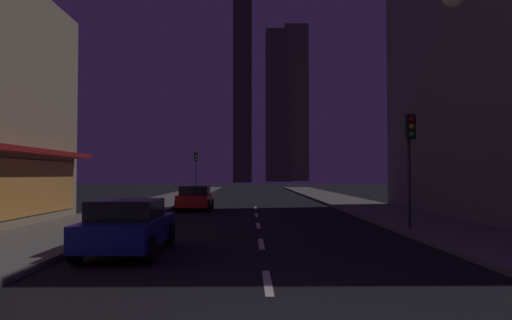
# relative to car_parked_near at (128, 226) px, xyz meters

# --- Properties ---
(ground_plane) EXTENTS (78.00, 136.00, 0.10)m
(ground_plane) POSITION_rel_car_parked_near_xyz_m (3.60, 25.37, -0.79)
(ground_plane) COLOR black
(sidewalk_right) EXTENTS (4.00, 76.00, 0.15)m
(sidewalk_right) POSITION_rel_car_parked_near_xyz_m (10.60, 25.37, -0.67)
(sidewalk_right) COLOR #605E59
(sidewalk_right) RESTS_ON ground
(sidewalk_left) EXTENTS (4.00, 76.00, 0.15)m
(sidewalk_left) POSITION_rel_car_parked_near_xyz_m (-3.40, 25.37, -0.67)
(sidewalk_left) COLOR #605E59
(sidewalk_left) RESTS_ON ground
(lane_marking_center) EXTENTS (0.16, 28.20, 0.01)m
(lane_marking_center) POSITION_rel_car_parked_near_xyz_m (3.60, 4.37, -0.73)
(lane_marking_center) COLOR silver
(lane_marking_center) RESTS_ON ground
(skyscraper_distant_tall) EXTENTS (5.18, 5.36, 55.40)m
(skyscraper_distant_tall) POSITION_rel_car_parked_near_xyz_m (1.14, 120.32, 26.96)
(skyscraper_distant_tall) COLOR #3A372B
(skyscraper_distant_tall) RESTS_ON ground
(skyscraper_distant_mid) EXTENTS (7.62, 7.77, 47.85)m
(skyscraper_distant_mid) POSITION_rel_car_parked_near_xyz_m (12.09, 137.49, 23.18)
(skyscraper_distant_mid) COLOR #454133
(skyscraper_distant_mid) RESTS_ON ground
(skyscraper_distant_short) EXTENTS (8.02, 5.53, 53.67)m
(skyscraper_distant_short) POSITION_rel_car_parked_near_xyz_m (19.20, 149.64, 26.09)
(skyscraper_distant_short) COLOR #4C4939
(skyscraper_distant_short) RESTS_ON ground
(car_parked_near) EXTENTS (1.98, 4.24, 1.45)m
(car_parked_near) POSITION_rel_car_parked_near_xyz_m (0.00, 0.00, 0.00)
(car_parked_near) COLOR navy
(car_parked_near) RESTS_ON ground
(car_parked_far) EXTENTS (1.98, 4.24, 1.45)m
(car_parked_far) POSITION_rel_car_parked_near_xyz_m (0.00, 15.60, 0.00)
(car_parked_far) COLOR #B21919
(car_parked_far) RESTS_ON ground
(fire_hydrant_far_left) EXTENTS (0.42, 0.30, 0.65)m
(fire_hydrant_far_left) POSITION_rel_car_parked_near_xyz_m (-2.30, 13.80, -0.29)
(fire_hydrant_far_left) COLOR gold
(fire_hydrant_far_left) RESTS_ON sidewalk_left
(traffic_light_near_right) EXTENTS (0.32, 0.48, 4.20)m
(traffic_light_near_right) POSITION_rel_car_parked_near_xyz_m (9.10, 4.48, 2.45)
(traffic_light_near_right) COLOR #2D2D2D
(traffic_light_near_right) RESTS_ON sidewalk_right
(traffic_light_far_left) EXTENTS (0.32, 0.48, 4.20)m
(traffic_light_far_left) POSITION_rel_car_parked_near_xyz_m (-1.90, 32.64, 2.45)
(traffic_light_far_left) COLOR #2D2D2D
(traffic_light_far_left) RESTS_ON sidewalk_left
(street_lamp_right) EXTENTS (1.96, 0.56, 6.58)m
(street_lamp_right) POSITION_rel_car_parked_near_xyz_m (8.98, -1.42, 4.33)
(street_lamp_right) COLOR #38383D
(street_lamp_right) RESTS_ON sidewalk_right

